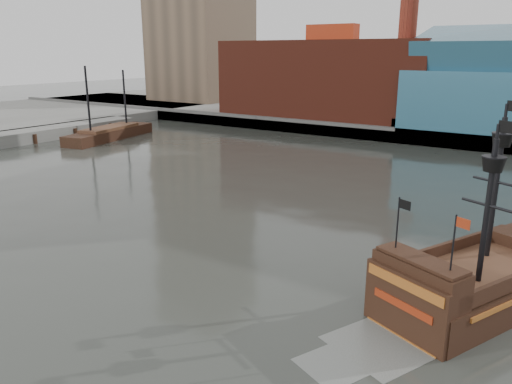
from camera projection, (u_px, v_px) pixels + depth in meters
The scene contains 6 objects.
ground at pixel (147, 293), 32.02m from camera, with size 400.00×400.00×0.00m, color #282A25.
promenade_far at pixel (465, 120), 105.33m from camera, with size 220.00×60.00×2.00m, color slate.
seawall at pixel (425, 138), 81.66m from camera, with size 220.00×1.00×2.60m, color #4C4C49.
pier at pixel (35, 135), 86.77m from camera, with size 6.00×40.00×2.00m, color slate.
pirate_ship at pixel (478, 287), 30.28m from camera, with size 11.79×18.15×13.12m.
docked_vessel at pixel (110, 134), 88.00m from camera, with size 8.17×20.06×13.31m.
Camera 1 is at (21.95, -20.26, 14.97)m, focal length 35.00 mm.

